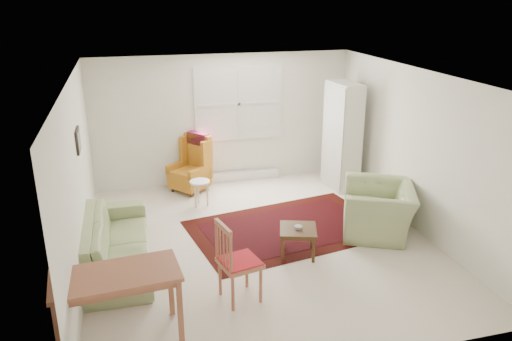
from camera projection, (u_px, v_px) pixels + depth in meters
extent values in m
cube|color=silver|center=(261.00, 242.00, 7.55)|extent=(5.00, 5.50, 0.01)
cube|color=white|center=(262.00, 76.00, 6.71)|extent=(5.00, 5.50, 0.01)
cube|color=white|center=(224.00, 119.00, 9.63)|extent=(5.00, 0.04, 2.50)
cube|color=white|center=(340.00, 257.00, 4.62)|extent=(5.00, 0.04, 2.50)
cube|color=white|center=(77.00, 180.00, 6.52)|extent=(0.04, 5.50, 2.50)
cube|color=white|center=(417.00, 151.00, 7.73)|extent=(0.04, 5.50, 2.50)
cube|color=white|center=(239.00, 104.00, 9.58)|extent=(1.72, 0.06, 1.42)
cube|color=white|center=(239.00, 104.00, 9.58)|extent=(1.60, 0.02, 1.30)
cube|color=silver|center=(240.00, 176.00, 10.02)|extent=(1.60, 0.12, 0.18)
cube|color=black|center=(78.00, 140.00, 6.85)|extent=(0.03, 0.42, 0.32)
cube|color=#9B9547|center=(79.00, 140.00, 6.85)|extent=(0.01, 0.34, 0.24)
imported|color=#8F9F6A|center=(115.00, 233.00, 6.83)|extent=(0.91, 2.28, 0.91)
imported|color=#8F9F6A|center=(379.00, 205.00, 7.72)|extent=(1.44, 1.51, 0.93)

